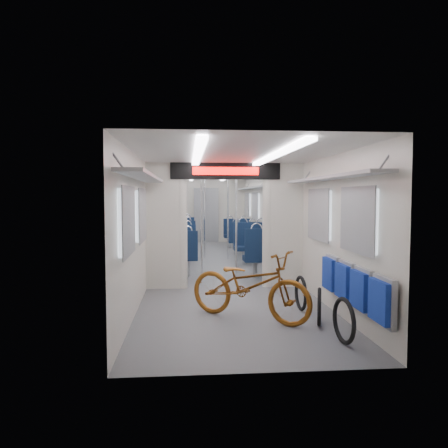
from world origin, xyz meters
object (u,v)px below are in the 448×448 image
Objects in this scene: seat_bay_near_left at (177,247)px; seat_bay_near_right at (259,246)px; stanchion_near_left at (202,223)px; bicycle at (249,285)px; seat_bay_far_left at (179,234)px; bike_hoop_c at (301,295)px; stanchion_far_left at (205,216)px; stanchion_near_right at (236,224)px; bike_hoop_b at (319,309)px; flip_bench at (353,285)px; bike_hoop_a at (344,323)px; seat_bay_far_right at (240,234)px; stanchion_far_right at (228,217)px.

seat_bay_near_left is 0.90× the size of seat_bay_near_right.
seat_bay_near_left is at bearing 115.06° from stanchion_near_left.
seat_bay_far_left is (-1.08, 7.32, 0.08)m from bicycle.
stanchion_near_left reaches higher than bike_hoop_c.
stanchion_near_left is at bearing 117.68° from bike_hoop_c.
seat_bay_far_left is 1.52m from stanchion_far_left.
stanchion_near_left is 1.00× the size of stanchion_near_right.
seat_bay_near_left is (-1.95, 4.51, 0.31)m from bike_hoop_b.
stanchion_near_left reaches higher than seat_bay_near_right.
seat_bay_near_left reaches higher than flip_bench.
seat_bay_far_left reaches higher than bike_hoop_a.
flip_bench reaches higher than bike_hoop_c.
stanchion_near_right is (-0.75, 3.01, 0.92)m from bike_hoop_b.
stanchion_far_left is at bearing 39.94° from bicycle.
bicycle is 1.37m from flip_bench.
seat_bay_far_right is at bearing 82.03° from stanchion_near_right.
seat_bay_far_left reaches higher than bike_hoop_c.
seat_bay_far_left is 0.95× the size of stanchion_near_left.
seat_bay_far_right is at bearing 73.18° from stanchion_near_left.
seat_bay_far_left is at bearing 119.03° from seat_bay_near_right.
stanchion_far_left is at bearing 98.00° from stanchion_near_right.
bike_hoop_c is at bearing -27.45° from bicycle.
stanchion_near_right is (1.20, -1.50, 0.61)m from seat_bay_near_left.
stanchion_far_right is at bearing 34.07° from bicycle.
bike_hoop_c is at bearing -83.78° from stanchion_far_right.
seat_bay_near_right is (0.79, 3.95, 0.09)m from bicycle.
seat_bay_far_right is at bearing 90.27° from bike_hoop_c.
flip_bench is at bearing -73.92° from seat_bay_far_left.
stanchion_far_left and stanchion_far_right have the same top height.
seat_bay_near_right is at bearing 91.64° from bike_hoop_a.
flip_bench is at bearing -81.36° from stanchion_far_right.
stanchion_near_right and stanchion_far_right have the same top height.
seat_bay_near_left is at bearing 116.90° from bike_hoop_c.
bicycle is 2.75m from stanchion_near_right.
seat_bay_far_right reaches higher than bike_hoop_c.
seat_bay_far_right is at bearing 49.32° from stanchion_far_left.
bike_hoop_a is at bearing -121.09° from flip_bench.
stanchion_far_left is at bearing 101.79° from bike_hoop_c.
stanchion_far_left reaches higher than bike_hoop_c.
seat_bay_near_left is (-2.29, 4.78, -0.04)m from flip_bench.
stanchion_far_right is (-0.97, 6.36, 0.57)m from flip_bench.
stanchion_far_left reaches higher than bicycle.
stanchion_far_right is at bearing 95.79° from bike_hoop_a.
seat_bay_far_right is (-0.42, 8.09, -0.05)m from flip_bench.
seat_bay_near_left is at bearing 51.04° from bicycle.
seat_bay_near_right is (1.87, -0.21, 0.03)m from seat_bay_near_left.
seat_bay_far_left is (-1.90, 6.91, 0.32)m from bike_hoop_c.
bike_hoop_b is 7.92m from seat_bay_far_left.
seat_bay_near_left reaches higher than bicycle.
stanchion_far_left is at bearing 100.26° from bike_hoop_a.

